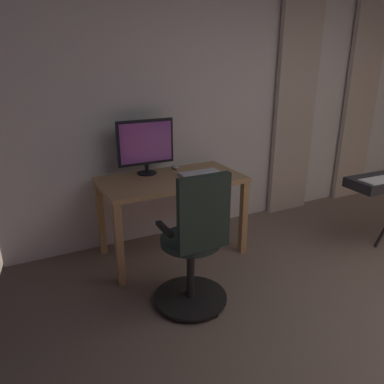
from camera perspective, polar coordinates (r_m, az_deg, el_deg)
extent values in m
cube|color=silver|center=(4.23, 9.34, 13.20)|extent=(5.37, 0.10, 2.59)
cube|color=#C4B2A1|center=(5.26, 24.56, 12.09)|extent=(0.52, 0.06, 2.43)
cube|color=#C4B2A1|center=(4.48, 15.65, 12.08)|extent=(0.55, 0.06, 2.43)
cube|color=tan|center=(3.33, -3.20, 1.89)|extent=(1.28, 0.68, 0.04)
cube|color=tan|center=(3.50, 7.98, -4.03)|extent=(0.06, 0.06, 0.72)
cube|color=#AC8155|center=(3.03, -11.21, -8.15)|extent=(0.06, 0.06, 0.72)
cube|color=tan|center=(3.97, 3.06, -0.94)|extent=(0.06, 0.06, 0.72)
cube|color=tan|center=(3.56, -13.95, -4.01)|extent=(0.06, 0.06, 0.72)
cylinder|color=black|center=(2.94, -0.22, -15.96)|extent=(0.56, 0.56, 0.02)
sphere|color=black|center=(3.06, 4.26, -14.88)|extent=(0.05, 0.05, 0.05)
sphere|color=black|center=(3.16, -0.93, -13.49)|extent=(0.05, 0.05, 0.05)
sphere|color=black|center=(3.00, -5.27, -15.66)|extent=(0.05, 0.05, 0.05)
sphere|color=black|center=(2.77, -2.82, -18.95)|extent=(0.05, 0.05, 0.05)
sphere|color=black|center=(2.81, 3.65, -18.36)|extent=(0.05, 0.05, 0.05)
cylinder|color=black|center=(2.82, -0.23, -12.16)|extent=(0.06, 0.06, 0.46)
cylinder|color=#1C2826|center=(2.69, -0.23, -7.54)|extent=(0.44, 0.44, 0.05)
cube|color=black|center=(2.41, 1.88, -3.39)|extent=(0.37, 0.05, 0.53)
cube|color=black|center=(2.56, -4.28, -5.75)|extent=(0.04, 0.24, 0.03)
cube|color=black|center=(2.72, 3.55, -4.13)|extent=(0.04, 0.24, 0.03)
cylinder|color=black|center=(3.46, -6.99, 2.94)|extent=(0.18, 0.18, 0.01)
cylinder|color=black|center=(3.45, -7.02, 3.67)|extent=(0.04, 0.04, 0.08)
cube|color=black|center=(3.40, -7.22, 7.67)|extent=(0.53, 0.03, 0.41)
cube|color=purple|center=(3.38, -7.12, 7.62)|extent=(0.49, 0.01, 0.36)
cube|color=silver|center=(3.42, 1.13, 2.97)|extent=(0.38, 0.13, 0.02)
ellipsoid|color=#B7BCC1|center=(3.60, -2.69, 3.90)|extent=(0.06, 0.10, 0.04)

